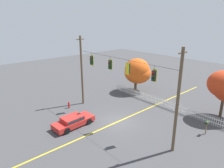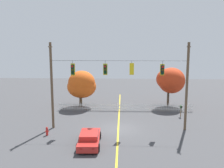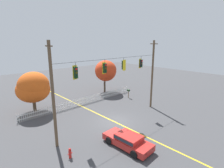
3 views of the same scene
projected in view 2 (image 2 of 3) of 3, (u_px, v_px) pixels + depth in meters
The scene contains 13 objects.
ground at pixel (118, 129), 24.75m from camera, with size 80.00×80.00×0.00m, color #424244.
lane_centerline_stripe at pixel (118, 129), 24.75m from camera, with size 0.16×36.00×0.01m, color gold.
signal_support_span at pixel (118, 86), 24.06m from camera, with size 13.96×1.10×8.90m.
traffic_signal_eastbound_side at pixel (73, 70), 24.02m from camera, with size 0.43×0.38×1.53m.
traffic_signal_southbound_primary at pixel (105, 69), 23.87m from camera, with size 0.43×0.38×1.45m.
traffic_signal_westbound_side at pixel (132, 69), 23.72m from camera, with size 0.43×0.38×1.39m.
traffic_signal_northbound_secondary at pixel (162, 70), 23.62m from camera, with size 0.43×0.38×1.47m.
white_picket_fence at pixel (125, 107), 31.58m from camera, with size 17.75×0.06×1.05m.
autumn_maple_near_fence at pixel (82, 85), 33.41m from camera, with size 4.07×4.06×5.17m.
autumn_maple_mid at pixel (171, 80), 33.46m from camera, with size 4.14×4.09×5.56m.
parked_car at pixel (89, 138), 20.62m from camera, with size 2.08×4.51×1.15m.
fire_hydrant at pixel (47, 131), 22.83m from camera, with size 0.38×0.22×0.83m.
roadside_mailbox at pixel (181, 107), 28.90m from camera, with size 0.25×0.44×1.40m.
Camera 2 is at (0.38, -23.75, 8.39)m, focal length 38.09 mm.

